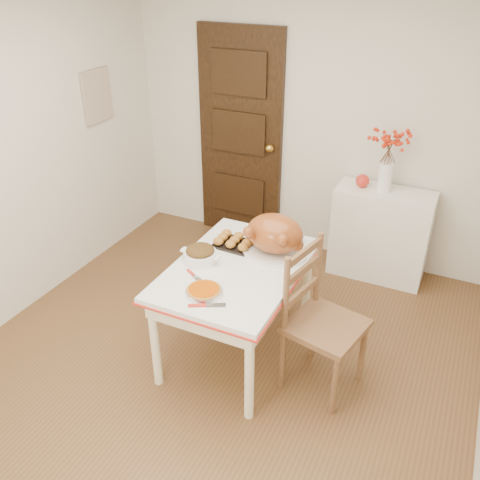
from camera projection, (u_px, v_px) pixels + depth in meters
The scene contains 17 objects.
floor at pixel (210, 371), 3.64m from camera, with size 3.50×4.00×0.00m, color brown.
wall_back at pixel (312, 124), 4.60m from camera, with size 3.50×0.00×2.50m, color beige.
door_back at pixel (240, 138), 4.95m from camera, with size 0.85×0.06×2.06m, color black.
photo_board at pixel (97, 96), 4.50m from camera, with size 0.03×0.35×0.45m, color tan.
sideboard at pixel (380, 234), 4.55m from camera, with size 0.83×0.37×0.83m, color white.
kitchen_table at pixel (237, 310), 3.67m from camera, with size 0.84×1.23×0.74m, color white, non-canonical shape.
chair_oak at pixel (326, 323), 3.30m from camera, with size 0.46×0.46×1.03m, color brown, non-canonical shape.
berry_vase at pixel (387, 162), 4.23m from camera, with size 0.27×0.27×0.52m, color white, non-canonical shape.
apple at pixel (362, 181), 4.40m from camera, with size 0.12×0.12×0.12m, color red.
turkey_platter at pixel (275, 236), 3.56m from camera, with size 0.47×0.38×0.30m, color brown, non-canonical shape.
pumpkin_pie at pixel (204, 290), 3.20m from camera, with size 0.23×0.23×0.05m, color #B44400.
stuffing_dish at pixel (200, 254), 3.52m from camera, with size 0.29×0.23×0.11m, color #40270B, non-canonical shape.
rolls_tray at pixel (235, 241), 3.71m from camera, with size 0.28×0.22×0.08m, color #B67C22, non-canonical shape.
pie_server at pixel (207, 305), 3.09m from camera, with size 0.23×0.07×0.01m, color silver, non-canonical shape.
carving_knife at pixel (196, 277), 3.36m from camera, with size 0.22×0.05×0.01m, color silver, non-canonical shape.
drinking_glass at pixel (268, 229), 3.86m from camera, with size 0.06×0.06×0.10m, color white.
shaker_pair at pixel (298, 236), 3.77m from camera, with size 0.08×0.03×0.08m, color white, non-canonical shape.
Camera 1 is at (1.36, -2.36, 2.61)m, focal length 38.36 mm.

